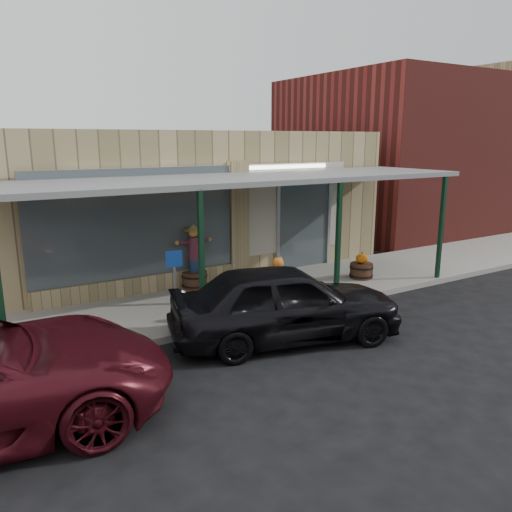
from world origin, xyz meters
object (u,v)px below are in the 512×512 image
parked_sedan (286,303)px  handicap_sign (175,278)px  barrel_scarecrow (194,267)px  barrel_pumpkin (361,269)px

parked_sedan → handicap_sign: bearing=65.3°
barrel_scarecrow → handicap_sign: 2.87m
barrel_scarecrow → parked_sedan: size_ratio=0.34×
handicap_sign → parked_sedan: handicap_sign is taller
barrel_pumpkin → parked_sedan: 4.75m
handicap_sign → parked_sedan: (1.76, -1.44, -0.41)m
barrel_pumpkin → barrel_scarecrow: bearing=160.4°
barrel_pumpkin → parked_sedan: size_ratio=0.17×
barrel_scarecrow → parked_sedan: bearing=-101.6°
barrel_pumpkin → handicap_sign: size_ratio=0.51×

